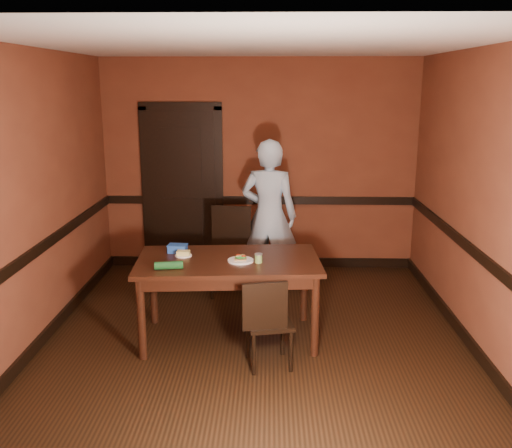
{
  "coord_description": "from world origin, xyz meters",
  "views": [
    {
      "loc": [
        0.14,
        -5.02,
        2.39
      ],
      "look_at": [
        0.0,
        0.35,
        1.05
      ],
      "focal_mm": 40.0,
      "sensor_mm": 36.0,
      "label": 1
    }
  ],
  "objects_px": {
    "chair_near": "(269,321)",
    "dining_table": "(229,299)",
    "sauce_jar": "(258,258)",
    "sandwich_plate": "(241,260)",
    "food_tub": "(178,248)",
    "person": "(269,216)",
    "cheese_saucer": "(183,254)",
    "chair_far": "(233,252)"
  },
  "relations": [
    {
      "from": "sandwich_plate",
      "to": "cheese_saucer",
      "type": "height_order",
      "value": "sandwich_plate"
    },
    {
      "from": "cheese_saucer",
      "to": "food_tub",
      "type": "relative_size",
      "value": 0.83
    },
    {
      "from": "dining_table",
      "to": "sandwich_plate",
      "type": "distance_m",
      "value": 0.43
    },
    {
      "from": "chair_far",
      "to": "chair_near",
      "type": "height_order",
      "value": "chair_far"
    },
    {
      "from": "sauce_jar",
      "to": "chair_near",
      "type": "bearing_deg",
      "value": -76.89
    },
    {
      "from": "dining_table",
      "to": "person",
      "type": "distance_m",
      "value": 1.5
    },
    {
      "from": "chair_near",
      "to": "dining_table",
      "type": "bearing_deg",
      "value": -65.44
    },
    {
      "from": "cheese_saucer",
      "to": "person",
      "type": "bearing_deg",
      "value": 57.88
    },
    {
      "from": "dining_table",
      "to": "chair_near",
      "type": "distance_m",
      "value": 0.65
    },
    {
      "from": "dining_table",
      "to": "person",
      "type": "height_order",
      "value": "person"
    },
    {
      "from": "chair_near",
      "to": "sauce_jar",
      "type": "distance_m",
      "value": 0.61
    },
    {
      "from": "chair_far",
      "to": "sauce_jar",
      "type": "height_order",
      "value": "chair_far"
    },
    {
      "from": "sandwich_plate",
      "to": "food_tub",
      "type": "bearing_deg",
      "value": 156.65
    },
    {
      "from": "dining_table",
      "to": "sandwich_plate",
      "type": "xyz_separation_m",
      "value": [
        0.12,
        -0.07,
        0.41
      ]
    },
    {
      "from": "person",
      "to": "sandwich_plate",
      "type": "relative_size",
      "value": 7.47
    },
    {
      "from": "chair_far",
      "to": "cheese_saucer",
      "type": "bearing_deg",
      "value": -102.83
    },
    {
      "from": "dining_table",
      "to": "chair_near",
      "type": "relative_size",
      "value": 2.09
    },
    {
      "from": "chair_near",
      "to": "cheese_saucer",
      "type": "bearing_deg",
      "value": -48.31
    },
    {
      "from": "sandwich_plate",
      "to": "food_tub",
      "type": "relative_size",
      "value": 1.23
    },
    {
      "from": "sauce_jar",
      "to": "dining_table",
      "type": "bearing_deg",
      "value": 160.34
    },
    {
      "from": "sauce_jar",
      "to": "cheese_saucer",
      "type": "bearing_deg",
      "value": 165.38
    },
    {
      "from": "sauce_jar",
      "to": "food_tub",
      "type": "xyz_separation_m",
      "value": [
        -0.79,
        0.3,
        -0.0
      ]
    },
    {
      "from": "dining_table",
      "to": "cheese_saucer",
      "type": "xyz_separation_m",
      "value": [
        -0.43,
        0.09,
        0.42
      ]
    },
    {
      "from": "sandwich_plate",
      "to": "sauce_jar",
      "type": "bearing_deg",
      "value": -11.68
    },
    {
      "from": "chair_near",
      "to": "sandwich_plate",
      "type": "relative_size",
      "value": 3.4
    },
    {
      "from": "chair_near",
      "to": "cheese_saucer",
      "type": "height_order",
      "value": "cheese_saucer"
    },
    {
      "from": "chair_far",
      "to": "food_tub",
      "type": "bearing_deg",
      "value": -108.53
    },
    {
      "from": "dining_table",
      "to": "cheese_saucer",
      "type": "height_order",
      "value": "cheese_saucer"
    },
    {
      "from": "chair_far",
      "to": "food_tub",
      "type": "relative_size",
      "value": 5.15
    },
    {
      "from": "chair_near",
      "to": "cheese_saucer",
      "type": "distance_m",
      "value": 1.1
    },
    {
      "from": "person",
      "to": "chair_near",
      "type": "bearing_deg",
      "value": 100.83
    },
    {
      "from": "chair_near",
      "to": "sandwich_plate",
      "type": "xyz_separation_m",
      "value": [
        -0.26,
        0.46,
        0.4
      ]
    },
    {
      "from": "cheese_saucer",
      "to": "chair_far",
      "type": "bearing_deg",
      "value": 70.29
    },
    {
      "from": "chair_near",
      "to": "sauce_jar",
      "type": "xyz_separation_m",
      "value": [
        -0.1,
        0.42,
        0.43
      ]
    },
    {
      "from": "person",
      "to": "sandwich_plate",
      "type": "bearing_deg",
      "value": 90.48
    },
    {
      "from": "food_tub",
      "to": "chair_near",
      "type": "bearing_deg",
      "value": -33.93
    },
    {
      "from": "chair_far",
      "to": "sandwich_plate",
      "type": "relative_size",
      "value": 4.19
    },
    {
      "from": "person",
      "to": "sandwich_plate",
      "type": "xyz_separation_m",
      "value": [
        -0.26,
        -1.44,
        -0.08
      ]
    },
    {
      "from": "chair_far",
      "to": "cheese_saucer",
      "type": "xyz_separation_m",
      "value": [
        -0.39,
        -1.1,
        0.31
      ]
    },
    {
      "from": "person",
      "to": "sandwich_plate",
      "type": "height_order",
      "value": "person"
    },
    {
      "from": "dining_table",
      "to": "chair_far",
      "type": "bearing_deg",
      "value": 88.08
    },
    {
      "from": "chair_near",
      "to": "person",
      "type": "xyz_separation_m",
      "value": [
        -0.01,
        1.89,
        0.48
      ]
    }
  ]
}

